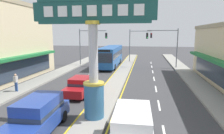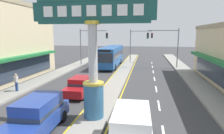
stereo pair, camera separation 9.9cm
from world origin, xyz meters
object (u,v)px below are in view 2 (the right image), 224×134
(traffic_light_left_side, at_px, (90,41))
(bus_near_right_lane, at_px, (111,55))
(sedan_far_right_lane, at_px, (80,86))
(suv_mid_left_lane, at_px, (131,127))
(traffic_light_right_side, at_px, (166,41))
(pedestrian_near_kerb, at_px, (16,81))
(traffic_light_median_far, at_px, (138,40))
(district_sign, at_px, (93,60))
(suv_near_left_lane, at_px, (38,115))

(traffic_light_left_side, bearing_deg, bus_near_right_lane, -0.08)
(sedan_far_right_lane, height_order, suv_mid_left_lane, suv_mid_left_lane)
(traffic_light_left_side, relative_size, sedan_far_right_lane, 1.43)
(traffic_light_right_side, distance_m, pedestrian_near_kerb, 21.64)
(traffic_light_median_far, relative_size, sedan_far_right_lane, 1.43)
(pedestrian_near_kerb, bearing_deg, traffic_light_median_far, 64.85)
(traffic_light_left_side, xyz_separation_m, bus_near_right_lane, (3.59, -0.00, -2.38))
(sedan_far_right_lane, bearing_deg, suv_mid_left_lane, -54.70)
(bus_near_right_lane, bearing_deg, district_sign, -82.68)
(district_sign, relative_size, suv_mid_left_lane, 1.57)
(traffic_light_right_side, relative_size, suv_near_left_lane, 1.32)
(district_sign, xyz_separation_m, suv_mid_left_lane, (2.58, -2.61, -2.77))
(bus_near_right_lane, distance_m, sedan_far_right_lane, 15.40)
(suv_mid_left_lane, bearing_deg, sedan_far_right_lane, 125.30)
(bus_near_right_lane, distance_m, suv_near_left_lane, 22.12)
(sedan_far_right_lane, relative_size, pedestrian_near_kerb, 2.66)
(traffic_light_median_far, bearing_deg, suv_mid_left_lane, -88.04)
(traffic_light_right_side, xyz_separation_m, traffic_light_median_far, (-4.54, 5.67, -0.05))
(pedestrian_near_kerb, bearing_deg, traffic_light_left_side, 82.03)
(traffic_light_median_far, bearing_deg, pedestrian_near_kerb, -115.15)
(traffic_light_median_far, distance_m, suv_mid_left_lane, 28.13)
(sedan_far_right_lane, bearing_deg, traffic_light_left_side, 103.13)
(traffic_light_median_far, bearing_deg, suv_near_left_lane, -98.71)
(traffic_light_left_side, distance_m, traffic_light_right_side, 12.32)
(district_sign, height_order, bus_near_right_lane, district_sign)
(suv_near_left_lane, relative_size, suv_mid_left_lane, 1.00)
(traffic_light_right_side, relative_size, bus_near_right_lane, 0.55)
(sedan_far_right_lane, bearing_deg, pedestrian_near_kerb, -173.12)
(traffic_light_median_far, relative_size, suv_mid_left_lane, 1.33)
(sedan_far_right_lane, bearing_deg, bus_near_right_lane, 90.00)
(traffic_light_right_side, xyz_separation_m, suv_near_left_lane, (-8.74, -21.72, -3.26))
(traffic_light_right_side, relative_size, suv_mid_left_lane, 1.33)
(suv_near_left_lane, distance_m, pedestrian_near_kerb, 8.39)
(suv_near_left_lane, bearing_deg, traffic_light_right_side, 68.09)
(district_sign, bearing_deg, traffic_light_left_side, 107.09)
(traffic_light_left_side, bearing_deg, sedan_far_right_lane, -76.87)
(district_sign, xyz_separation_m, traffic_light_right_side, (6.16, 19.65, 0.49))
(traffic_light_right_side, distance_m, suv_mid_left_lane, 22.78)
(traffic_light_right_side, xyz_separation_m, suv_mid_left_lane, (-3.58, -22.26, -3.26))
(traffic_light_right_side, bearing_deg, pedestrian_near_kerb, -132.88)
(bus_near_right_lane, height_order, suv_near_left_lane, bus_near_right_lane)
(traffic_light_left_side, relative_size, traffic_light_median_far, 1.00)
(district_sign, height_order, pedestrian_near_kerb, district_sign)
(sedan_far_right_lane, bearing_deg, traffic_light_median_far, 78.52)
(sedan_far_right_lane, height_order, pedestrian_near_kerb, pedestrian_near_kerb)
(traffic_light_right_side, xyz_separation_m, pedestrian_near_kerb, (-14.57, -15.69, -3.15))
(pedestrian_near_kerb, bearing_deg, suv_mid_left_lane, -30.89)
(traffic_light_right_side, height_order, pedestrian_near_kerb, traffic_light_right_side)
(traffic_light_median_far, relative_size, pedestrian_near_kerb, 3.81)
(traffic_light_right_side, height_order, bus_near_right_lane, traffic_light_right_side)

